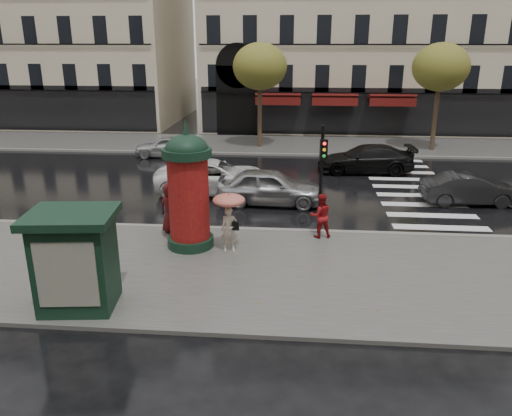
# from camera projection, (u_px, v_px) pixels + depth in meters

# --- Properties ---
(ground) EXTENTS (160.00, 160.00, 0.00)m
(ground) POSITION_uv_depth(u_px,v_px,m) (278.00, 267.00, 15.56)
(ground) COLOR black
(ground) RESTS_ON ground
(near_sidewalk) EXTENTS (90.00, 7.00, 0.12)m
(near_sidewalk) POSITION_uv_depth(u_px,v_px,m) (277.00, 273.00, 15.07)
(near_sidewalk) COLOR #474744
(near_sidewalk) RESTS_ON ground
(far_sidewalk) EXTENTS (90.00, 6.00, 0.12)m
(far_sidewalk) POSITION_uv_depth(u_px,v_px,m) (290.00, 145.00, 33.48)
(far_sidewalk) COLOR #474744
(far_sidewalk) RESTS_ON ground
(near_kerb) EXTENTS (90.00, 0.25, 0.14)m
(near_kerb) POSITION_uv_depth(u_px,v_px,m) (282.00, 231.00, 18.37)
(near_kerb) COLOR slate
(near_kerb) RESTS_ON ground
(far_kerb) EXTENTS (90.00, 0.25, 0.14)m
(far_kerb) POSITION_uv_depth(u_px,v_px,m) (289.00, 155.00, 30.65)
(far_kerb) COLOR slate
(far_kerb) RESTS_ON ground
(zebra_crossing) EXTENTS (3.60, 11.75, 0.01)m
(zebra_crossing) POSITION_uv_depth(u_px,v_px,m) (410.00, 187.00, 24.14)
(zebra_crossing) COLOR silver
(zebra_crossing) RESTS_ON ground
(tree_far_left) EXTENTS (3.40, 3.40, 6.64)m
(tree_far_left) POSITION_uv_depth(u_px,v_px,m) (260.00, 67.00, 31.07)
(tree_far_left) COLOR #38281C
(tree_far_left) RESTS_ON ground
(tree_far_right) EXTENTS (3.40, 3.40, 6.64)m
(tree_far_right) POSITION_uv_depth(u_px,v_px,m) (441.00, 68.00, 30.18)
(tree_far_right) COLOR #38281C
(tree_far_right) RESTS_ON ground
(woman_umbrella) EXTENTS (1.04, 1.04, 2.01)m
(woman_umbrella) POSITION_uv_depth(u_px,v_px,m) (229.00, 213.00, 16.08)
(woman_umbrella) COLOR beige
(woman_umbrella) RESTS_ON near_sidewalk
(woman_red) EXTENTS (0.88, 0.74, 1.59)m
(woman_red) POSITION_uv_depth(u_px,v_px,m) (321.00, 216.00, 17.42)
(woman_red) COLOR maroon
(woman_red) RESTS_ON near_sidewalk
(man_burgundy) EXTENTS (1.04, 0.83, 1.86)m
(man_burgundy) POSITION_uv_depth(u_px,v_px,m) (171.00, 208.00, 17.81)
(man_burgundy) COLOR #450D0E
(man_burgundy) RESTS_ON near_sidewalk
(morris_column) EXTENTS (1.59, 1.59, 4.29)m
(morris_column) POSITION_uv_depth(u_px,v_px,m) (188.00, 187.00, 16.26)
(morris_column) COLOR black
(morris_column) RESTS_ON near_sidewalk
(traffic_light) EXTENTS (0.27, 0.38, 3.89)m
(traffic_light) POSITION_uv_depth(u_px,v_px,m) (322.00, 170.00, 17.23)
(traffic_light) COLOR black
(traffic_light) RESTS_ON near_sidewalk
(newsstand) EXTENTS (2.33, 2.04, 2.59)m
(newsstand) POSITION_uv_depth(u_px,v_px,m) (76.00, 259.00, 12.67)
(newsstand) COLOR black
(newsstand) RESTS_ON near_sidewalk
(car_silver) EXTENTS (4.60, 1.97, 1.55)m
(car_silver) POSITION_uv_depth(u_px,v_px,m) (270.00, 187.00, 21.36)
(car_silver) COLOR #9C9DA0
(car_silver) RESTS_ON ground
(car_darkgrey) EXTENTS (4.07, 1.55, 1.32)m
(car_darkgrey) POSITION_uv_depth(u_px,v_px,m) (470.00, 189.00, 21.40)
(car_darkgrey) COLOR black
(car_darkgrey) RESTS_ON ground
(car_white) EXTENTS (5.66, 3.00, 1.52)m
(car_white) POSITION_uv_depth(u_px,v_px,m) (215.00, 177.00, 22.97)
(car_white) COLOR white
(car_white) RESTS_ON ground
(car_black) EXTENTS (5.14, 2.29, 1.46)m
(car_black) POSITION_uv_depth(u_px,v_px,m) (366.00, 159.00, 26.58)
(car_black) COLOR black
(car_black) RESTS_ON ground
(car_far_silver) EXTENTS (3.84, 1.55, 1.31)m
(car_far_silver) POSITION_uv_depth(u_px,v_px,m) (167.00, 146.00, 30.11)
(car_far_silver) COLOR silver
(car_far_silver) RESTS_ON ground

